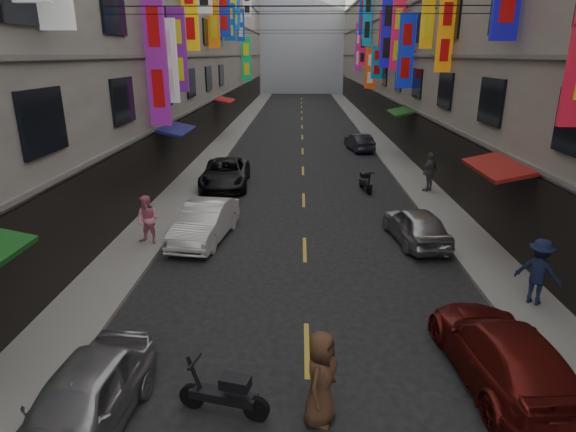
# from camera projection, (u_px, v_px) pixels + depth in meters

# --- Properties ---
(sidewalk_left) EXTENTS (2.00, 90.00, 0.12)m
(sidewalk_left) POSITION_uv_depth(u_px,v_px,m) (230.00, 136.00, 39.68)
(sidewalk_left) COLOR slate
(sidewalk_left) RESTS_ON ground
(sidewalk_right) EXTENTS (2.00, 90.00, 0.12)m
(sidewalk_right) POSITION_uv_depth(u_px,v_px,m) (375.00, 137.00, 39.40)
(sidewalk_right) COLOR slate
(sidewalk_right) RESTS_ON ground
(building_row_left) EXTENTS (10.14, 90.00, 19.00)m
(building_row_left) POSITION_uv_depth(u_px,v_px,m) (147.00, 13.00, 36.81)
(building_row_left) COLOR gray
(building_row_left) RESTS_ON ground
(building_row_right) EXTENTS (10.14, 90.00, 19.00)m
(building_row_right) POSITION_uv_depth(u_px,v_px,m) (462.00, 12.00, 36.25)
(building_row_right) COLOR gray
(building_row_right) RESTS_ON ground
(haze_block) EXTENTS (18.00, 8.00, 22.00)m
(haze_block) POSITION_uv_depth(u_px,v_px,m) (302.00, 27.00, 83.41)
(haze_block) COLOR #ADB4C1
(haze_block) RESTS_ON ground
(shop_signage) EXTENTS (14.00, 55.00, 12.32)m
(shop_signage) POSITION_uv_depth(u_px,v_px,m) (303.00, 10.00, 30.01)
(shop_signage) COLOR #0E3BA9
(shop_signage) RESTS_ON ground
(street_awnings) EXTENTS (13.99, 35.20, 0.41)m
(street_awnings) POSITION_uv_depth(u_px,v_px,m) (278.00, 129.00, 23.47)
(street_awnings) COLOR #155118
(street_awnings) RESTS_ON ground
(overhead_cables) EXTENTS (14.00, 38.04, 1.24)m
(overhead_cables) POSITION_uv_depth(u_px,v_px,m) (305.00, 8.00, 25.38)
(overhead_cables) COLOR black
(overhead_cables) RESTS_ON ground
(lane_markings) EXTENTS (0.12, 80.20, 0.01)m
(lane_markings) POSITION_uv_depth(u_px,v_px,m) (302.00, 144.00, 36.71)
(lane_markings) COLOR gold
(lane_markings) RESTS_ON ground
(scooter_crossing) EXTENTS (1.77, 0.69, 1.14)m
(scooter_crossing) POSITION_uv_depth(u_px,v_px,m) (225.00, 394.00, 8.99)
(scooter_crossing) COLOR black
(scooter_crossing) RESTS_ON ground
(scooter_far_right) EXTENTS (0.60, 1.80, 1.14)m
(scooter_far_right) POSITION_uv_depth(u_px,v_px,m) (365.00, 182.00, 23.89)
(scooter_far_right) COLOR black
(scooter_far_right) RESTS_ON ground
(car_left_near) EXTENTS (1.87, 4.02, 1.33)m
(car_left_near) POSITION_uv_depth(u_px,v_px,m) (82.00, 403.00, 8.44)
(car_left_near) COLOR #ACACB1
(car_left_near) RESTS_ON ground
(car_left_mid) EXTENTS (2.06, 4.41, 1.40)m
(car_left_mid) POSITION_uv_depth(u_px,v_px,m) (205.00, 222.00, 17.47)
(car_left_mid) COLOR silver
(car_left_mid) RESTS_ON ground
(car_left_far) EXTENTS (2.54, 5.09, 1.39)m
(car_left_far) POSITION_uv_depth(u_px,v_px,m) (225.00, 173.00, 24.60)
(car_left_far) COLOR black
(car_left_far) RESTS_ON ground
(car_right_near) EXTENTS (2.21, 4.70, 1.32)m
(car_right_near) POSITION_uv_depth(u_px,v_px,m) (503.00, 353.00, 9.86)
(car_right_near) COLOR maroon
(car_right_near) RESTS_ON ground
(car_right_mid) EXTENTS (2.03, 4.00, 1.31)m
(car_right_mid) POSITION_uv_depth(u_px,v_px,m) (416.00, 225.00, 17.27)
(car_right_mid) COLOR #A5A5AA
(car_right_mid) RESTS_ON ground
(car_right_far) EXTENTS (1.86, 3.80, 1.20)m
(car_right_far) POSITION_uv_depth(u_px,v_px,m) (359.00, 142.00, 33.86)
(car_right_far) COLOR #2B2A33
(car_right_far) RESTS_ON ground
(pedestrian_lfar) EXTENTS (0.97, 0.79, 1.73)m
(pedestrian_lfar) POSITION_uv_depth(u_px,v_px,m) (148.00, 220.00, 16.81)
(pedestrian_lfar) COLOR pink
(pedestrian_lfar) RESTS_ON sidewalk_left
(pedestrian_rnear) EXTENTS (1.30, 1.21, 1.82)m
(pedestrian_rnear) POSITION_uv_depth(u_px,v_px,m) (539.00, 272.00, 12.69)
(pedestrian_rnear) COLOR #141A37
(pedestrian_rnear) RESTS_ON sidewalk_right
(pedestrian_rfar) EXTENTS (1.24, 1.24, 1.91)m
(pedestrian_rfar) POSITION_uv_depth(u_px,v_px,m) (430.00, 172.00, 23.30)
(pedestrian_rfar) COLOR #5B5B5E
(pedestrian_rfar) RESTS_ON sidewalk_right
(pedestrian_crossing) EXTENTS (0.92, 1.07, 1.86)m
(pedestrian_crossing) POSITION_uv_depth(u_px,v_px,m) (321.00, 378.00, 8.67)
(pedestrian_crossing) COLOR #492E1D
(pedestrian_crossing) RESTS_ON ground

